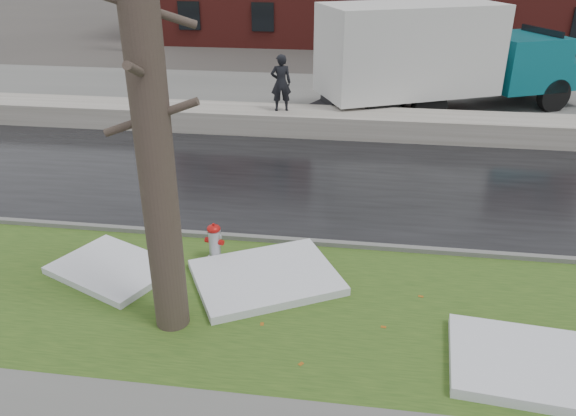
# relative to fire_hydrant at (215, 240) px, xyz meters

# --- Properties ---
(ground) EXTENTS (120.00, 120.00, 0.00)m
(ground) POSITION_rel_fire_hydrant_xyz_m (1.23, -0.10, -0.48)
(ground) COLOR #47423D
(ground) RESTS_ON ground
(verge) EXTENTS (60.00, 4.50, 0.04)m
(verge) POSITION_rel_fire_hydrant_xyz_m (1.23, -1.35, -0.46)
(verge) COLOR #274717
(verge) RESTS_ON ground
(road) EXTENTS (60.00, 7.00, 0.03)m
(road) POSITION_rel_fire_hydrant_xyz_m (1.23, 4.40, -0.46)
(road) COLOR black
(road) RESTS_ON ground
(parking_lot) EXTENTS (60.00, 9.00, 0.03)m
(parking_lot) POSITION_rel_fire_hydrant_xyz_m (1.23, 12.90, -0.46)
(parking_lot) COLOR slate
(parking_lot) RESTS_ON ground
(curb) EXTENTS (60.00, 0.15, 0.14)m
(curb) POSITION_rel_fire_hydrant_xyz_m (1.23, 0.90, -0.41)
(curb) COLOR slate
(curb) RESTS_ON ground
(snowbank) EXTENTS (60.00, 1.60, 0.75)m
(snowbank) POSITION_rel_fire_hydrant_xyz_m (1.23, 8.60, -0.10)
(snowbank) COLOR #B0AAA1
(snowbank) RESTS_ON ground
(fire_hydrant) EXTENTS (0.41, 0.37, 0.82)m
(fire_hydrant) POSITION_rel_fire_hydrant_xyz_m (0.00, 0.00, 0.00)
(fire_hydrant) COLOR #A5A6AD
(fire_hydrant) RESTS_ON verge
(tree) EXTENTS (1.46, 1.74, 7.00)m
(tree) POSITION_rel_fire_hydrant_xyz_m (-0.19, -2.11, 3.09)
(tree) COLOR brown
(tree) RESTS_ON verge
(box_truck) EXTENTS (11.50, 6.70, 3.94)m
(box_truck) POSITION_rel_fire_hydrant_xyz_m (5.36, 11.66, 1.60)
(box_truck) COLOR black
(box_truck) RESTS_ON ground
(worker) EXTENTS (0.76, 0.60, 1.85)m
(worker) POSITION_rel_fire_hydrant_xyz_m (0.05, 8.51, 1.20)
(worker) COLOR black
(worker) RESTS_ON snowbank
(snow_patch_near) EXTENTS (3.24, 2.99, 0.16)m
(snow_patch_near) POSITION_rel_fire_hydrant_xyz_m (1.16, -0.64, -0.36)
(snow_patch_near) COLOR silver
(snow_patch_near) RESTS_ON verge
(snow_patch_far) EXTENTS (2.67, 2.37, 0.14)m
(snow_patch_far) POSITION_rel_fire_hydrant_xyz_m (-1.88, -0.74, -0.37)
(snow_patch_far) COLOR silver
(snow_patch_far) RESTS_ON verge
(snow_patch_side) EXTENTS (2.96, 2.07, 0.18)m
(snow_patch_side) POSITION_rel_fire_hydrant_xyz_m (5.77, -2.50, -0.35)
(snow_patch_side) COLOR silver
(snow_patch_side) RESTS_ON verge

